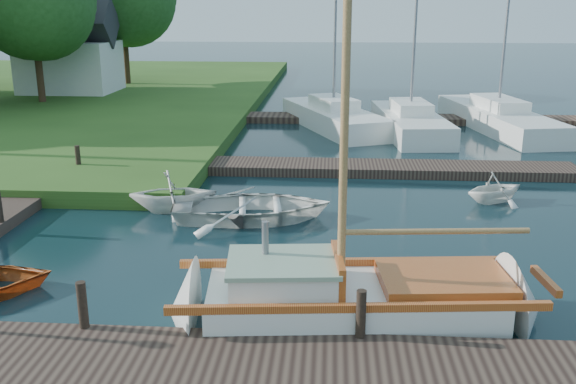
# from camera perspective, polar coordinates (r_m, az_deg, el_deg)

# --- Properties ---
(ground) EXTENTS (160.00, 160.00, 0.00)m
(ground) POSITION_cam_1_polar(r_m,az_deg,el_deg) (15.22, 0.00, -4.34)
(ground) COLOR black
(ground) RESTS_ON ground
(near_dock) EXTENTS (18.00, 2.20, 0.30)m
(near_dock) POSITION_cam_1_polar(r_m,az_deg,el_deg) (9.79, -2.53, -16.03)
(near_dock) COLOR black
(near_dock) RESTS_ON ground
(left_dock) EXTENTS (2.20, 18.00, 0.30)m
(left_dock) POSITION_cam_1_polar(r_m,az_deg,el_deg) (19.25, -24.04, -0.85)
(left_dock) COLOR black
(left_dock) RESTS_ON ground
(far_dock) EXTENTS (14.00, 1.60, 0.30)m
(far_dock) POSITION_cam_1_polar(r_m,az_deg,el_deg) (21.38, 6.57, 2.12)
(far_dock) COLOR black
(far_dock) RESTS_ON ground
(pontoon) EXTENTS (30.00, 1.60, 0.30)m
(pontoon) POSITION_cam_1_polar(r_m,az_deg,el_deg) (31.95, 20.41, 5.97)
(pontoon) COLOR black
(pontoon) RESTS_ON ground
(mooring_post_1) EXTENTS (0.16, 0.16, 0.80)m
(mooring_post_1) POSITION_cam_1_polar(r_m,az_deg,el_deg) (11.07, -17.80, -9.54)
(mooring_post_1) COLOR black
(mooring_post_1) RESTS_ON near_dock
(mooring_post_2) EXTENTS (0.16, 0.16, 0.80)m
(mooring_post_2) POSITION_cam_1_polar(r_m,az_deg,el_deg) (10.35, 6.50, -10.71)
(mooring_post_2) COLOR black
(mooring_post_2) RESTS_ON near_dock
(mooring_post_5) EXTENTS (0.16, 0.16, 0.80)m
(mooring_post_5) POSITION_cam_1_polar(r_m,az_deg,el_deg) (21.32, -18.16, 2.88)
(mooring_post_5) COLOR black
(mooring_post_5) RESTS_ON left_dock
(sailboat) EXTENTS (7.31, 2.64, 9.83)m
(sailboat) POSITION_cam_1_polar(r_m,az_deg,el_deg) (11.47, 6.49, -9.85)
(sailboat) COLOR white
(sailboat) RESTS_ON ground
(tender_a) EXTENTS (4.46, 3.47, 0.84)m
(tender_a) POSITION_cam_1_polar(r_m,az_deg,el_deg) (16.60, -3.22, -1.04)
(tender_a) COLOR white
(tender_a) RESTS_ON ground
(tender_b) EXTENTS (2.65, 2.39, 1.22)m
(tender_b) POSITION_cam_1_polar(r_m,az_deg,el_deg) (17.44, -10.19, 0.23)
(tender_b) COLOR white
(tender_b) RESTS_ON ground
(tender_d) EXTENTS (2.39, 2.28, 0.98)m
(tender_d) POSITION_cam_1_polar(r_m,az_deg,el_deg) (18.93, 17.94, 0.58)
(tender_d) COLOR white
(tender_d) RESTS_ON ground
(marina_boat_1) EXTENTS (5.02, 7.94, 9.52)m
(marina_boat_1) POSITION_cam_1_polar(r_m,az_deg,el_deg) (28.87, 4.06, 6.76)
(marina_boat_1) COLOR white
(marina_boat_1) RESTS_ON ground
(marina_boat_2) EXTENTS (2.94, 7.50, 10.52)m
(marina_boat_2) POSITION_cam_1_polar(r_m,az_deg,el_deg) (28.07, 10.80, 6.25)
(marina_boat_2) COLOR white
(marina_boat_2) RESTS_ON ground
(marina_boat_3) EXTENTS (3.88, 9.53, 11.50)m
(marina_boat_3) POSITION_cam_1_polar(r_m,az_deg,el_deg) (30.10, 18.15, 6.40)
(marina_boat_3) COLOR white
(marina_boat_3) RESTS_ON ground
(house_c) EXTENTS (5.25, 4.00, 5.28)m
(house_c) POSITION_cam_1_polar(r_m,az_deg,el_deg) (39.28, -18.86, 11.48)
(house_c) COLOR white
(house_c) RESTS_ON shore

